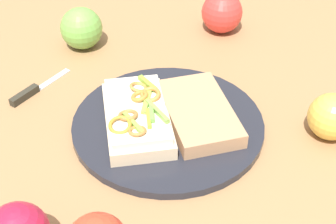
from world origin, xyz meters
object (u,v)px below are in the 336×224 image
at_px(bread_slice_side, 198,113).
at_px(apple_3, 222,12).
at_px(plate, 168,125).
at_px(sandwich, 137,116).
at_px(apple_4, 332,117).
at_px(knife, 32,91).
at_px(apple_1, 81,28).

height_order(bread_slice_side, apple_3, apple_3).
distance_m(plate, bread_slice_side, 0.05).
distance_m(sandwich, apple_4, 0.30).
distance_m(plate, knife, 0.25).
bearing_deg(apple_1, knife, 69.67).
height_order(apple_3, knife, apple_3).
relative_size(apple_1, apple_4, 1.11).
bearing_deg(apple_4, sandwich, 1.97).
height_order(apple_1, knife, apple_1).
distance_m(sandwich, bread_slice_side, 0.10).
relative_size(bread_slice_side, knife, 1.43).
distance_m(bread_slice_side, apple_3, 0.31).
xyz_separation_m(apple_3, apple_4, (-0.16, 0.32, -0.00)).
bearing_deg(plate, bread_slice_side, -166.97).
relative_size(apple_4, knife, 0.61).
bearing_deg(sandwich, apple_3, -35.74).
bearing_deg(apple_3, apple_4, 117.36).
distance_m(plate, apple_4, 0.26).
bearing_deg(bread_slice_side, knife, 58.15).
relative_size(apple_3, knife, 0.69).
height_order(apple_1, apple_4, apple_1).
relative_size(bread_slice_side, apple_3, 2.07).
distance_m(plate, apple_1, 0.30).
xyz_separation_m(sandwich, apple_1, (0.14, -0.25, 0.01)).
bearing_deg(bread_slice_side, sandwich, 84.13).
relative_size(sandwich, apple_4, 2.62).
bearing_deg(bread_slice_side, apple_3, -26.85).
bearing_deg(apple_3, knife, 35.76).
bearing_deg(knife, apple_3, -22.45).
height_order(plate, sandwich, sandwich).
bearing_deg(sandwich, plate, -89.63).
relative_size(sandwich, apple_1, 2.37).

